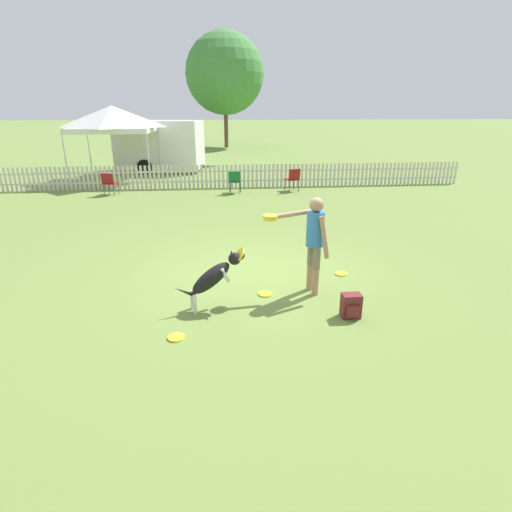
% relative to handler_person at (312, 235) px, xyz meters
% --- Properties ---
extents(ground_plane, '(240.00, 240.00, 0.00)m').
position_rel_handler_person_xyz_m(ground_plane, '(-0.82, 0.79, -1.00)').
color(ground_plane, olive).
extents(handler_person, '(1.03, 0.46, 1.59)m').
position_rel_handler_person_xyz_m(handler_person, '(0.00, 0.00, 0.00)').
color(handler_person, tan).
rests_on(handler_person, ground_plane).
extents(leaping_dog, '(1.10, 0.46, 0.91)m').
position_rel_handler_person_xyz_m(leaping_dog, '(-1.57, -0.41, -0.47)').
color(leaping_dog, black).
rests_on(leaping_dog, ground_plane).
extents(frisbee_near_handler, '(0.23, 0.23, 0.02)m').
position_rel_handler_person_xyz_m(frisbee_near_handler, '(0.75, 0.68, -0.98)').
color(frisbee_near_handler, yellow).
rests_on(frisbee_near_handler, ground_plane).
extents(frisbee_near_dog, '(0.23, 0.23, 0.02)m').
position_rel_handler_person_xyz_m(frisbee_near_dog, '(-0.75, -0.04, -0.98)').
color(frisbee_near_dog, yellow).
rests_on(frisbee_near_dog, ground_plane).
extents(frisbee_midfield, '(0.23, 0.23, 0.02)m').
position_rel_handler_person_xyz_m(frisbee_midfield, '(-2.09, -1.24, -0.98)').
color(frisbee_midfield, yellow).
rests_on(frisbee_midfield, ground_plane).
extents(backpack_on_grass, '(0.28, 0.23, 0.36)m').
position_rel_handler_person_xyz_m(backpack_on_grass, '(0.41, -0.90, -0.82)').
color(backpack_on_grass, maroon).
rests_on(backpack_on_grass, ground_plane).
extents(picket_fence, '(18.26, 0.04, 0.89)m').
position_rel_handler_person_xyz_m(picket_fence, '(-0.82, 9.64, -0.55)').
color(picket_fence, beige).
rests_on(picket_fence, ground_plane).
extents(folding_chair_blue_left, '(0.48, 0.50, 0.81)m').
position_rel_handler_person_xyz_m(folding_chair_blue_left, '(-0.83, 8.50, -0.51)').
color(folding_chair_blue_left, '#333338').
rests_on(folding_chair_blue_left, ground_plane).
extents(folding_chair_center, '(0.57, 0.58, 0.84)m').
position_rel_handler_person_xyz_m(folding_chair_center, '(1.32, 8.65, -0.49)').
color(folding_chair_center, '#333338').
rests_on(folding_chair_center, ground_plane).
extents(folding_chair_green_right, '(0.53, 0.54, 0.78)m').
position_rel_handler_person_xyz_m(folding_chair_green_right, '(-5.27, 8.63, -0.53)').
color(folding_chair_green_right, '#333338').
rests_on(folding_chair_green_right, ground_plane).
extents(canopy_tent_main, '(3.15, 3.15, 3.02)m').
position_rel_handler_person_xyz_m(canopy_tent_main, '(-5.64, 11.75, 1.51)').
color(canopy_tent_main, silver).
rests_on(canopy_tent_main, ground_plane).
extents(equipment_trailer, '(4.88, 2.73, 2.38)m').
position_rel_handler_person_xyz_m(equipment_trailer, '(-4.17, 14.42, 0.26)').
color(equipment_trailer, white).
rests_on(equipment_trailer, ground_plane).
extents(tree_left_grove, '(5.99, 5.99, 8.44)m').
position_rel_handler_person_xyz_m(tree_left_grove, '(-0.60, 27.49, 4.44)').
color(tree_left_grove, brown).
rests_on(tree_left_grove, ground_plane).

